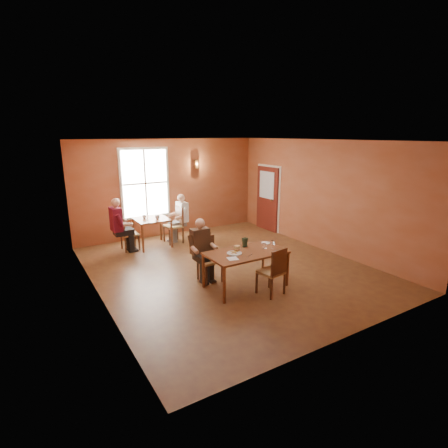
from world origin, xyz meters
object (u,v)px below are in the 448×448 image
chair_diner_white (173,225)px  diner_maroon (128,225)px  chair_diner_main (210,260)px  diner_white (174,220)px  diner_main (210,253)px  second_table (152,232)px  chair_empty (271,271)px  main_table (246,269)px  chair_diner_maroon (130,233)px

chair_diner_white → diner_maroon: 1.34m
chair_diner_main → diner_maroon: diner_maroon is taller
diner_white → diner_maroon: (-1.36, 0.00, 0.05)m
chair_diner_main → diner_white: (0.46, 3.01, 0.19)m
diner_main → second_table: diner_main is taller
chair_diner_white → diner_maroon: size_ratio=0.73×
chair_diner_white → diner_white: (0.03, 0.00, 0.15)m
diner_main → chair_empty: bearing=122.2°
chair_diner_white → diner_white: bearing=-90.0°
main_table → chair_diner_white: (-0.07, 3.66, 0.15)m
main_table → chair_diner_main: size_ratio=1.68×
chair_diner_main → chair_diner_white: chair_diner_white is taller
chair_diner_maroon → chair_diner_main: bearing=16.1°
diner_main → second_table: (-0.22, 3.04, -0.26)m
main_table → chair_empty: (0.23, -0.55, 0.11)m
main_table → second_table: size_ratio=1.79×
diner_white → chair_diner_main: bearing=171.3°
chair_empty → chair_diner_maroon: chair_empty is taller
chair_diner_maroon → diner_maroon: 0.26m
main_table → chair_diner_main: chair_diner_main is taller
chair_diner_white → chair_diner_maroon: 1.30m
chair_empty → second_table: bearing=92.7°
second_table → chair_diner_maroon: size_ratio=0.97×
chair_empty → diner_maroon: bearing=101.2°
chair_diner_main → chair_diner_white: 3.04m
second_table → diner_maroon: bearing=180.0°
chair_empty → second_table: 4.31m
chair_diner_maroon → diner_maroon: diner_maroon is taller
main_table → chair_diner_maroon: size_ratio=1.73×
chair_diner_white → diner_white: size_ratio=0.78×
chair_empty → second_table: (-0.95, 4.20, -0.09)m
chair_empty → diner_white: bearing=83.7°
chair_diner_white → chair_diner_maroon: (-1.30, 0.00, -0.05)m
diner_main → chair_diner_white: (0.43, 3.04, -0.13)m
chair_diner_main → diner_maroon: 3.15m
chair_diner_main → diner_main: diner_main is taller
chair_diner_main → chair_diner_maroon: bearing=-73.9°
second_table → chair_empty: bearing=-77.2°
chair_empty → chair_diner_maroon: 4.50m
chair_diner_main → second_table: 3.02m
main_table → second_table: (-0.72, 3.66, 0.02)m
chair_diner_main → chair_empty: bearing=121.6°
chair_diner_main → diner_maroon: (-0.90, 3.01, 0.24)m
main_table → second_table: second_table is taller
main_table → chair_diner_white: 3.66m
main_table → diner_main: size_ratio=1.24×
chair_empty → diner_main: bearing=112.2°
chair_empty → chair_diner_main: bearing=111.5°
diner_white → chair_diner_maroon: (-1.33, 0.00, -0.21)m
chair_diner_maroon → diner_maroon: (-0.03, 0.00, 0.25)m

